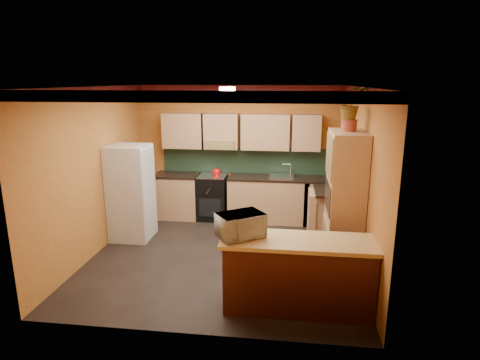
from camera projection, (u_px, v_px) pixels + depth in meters
name	position (u px, v px, depth m)	size (l,w,h in m)	color
room_shell	(226.00, 126.00, 6.33)	(4.24, 4.24, 2.72)	black
base_cabinets_back	(243.00, 199.00, 8.18)	(3.65, 0.60, 0.88)	tan
countertop_back	(243.00, 177.00, 8.07)	(3.65, 0.62, 0.04)	black
stove	(213.00, 197.00, 8.25)	(0.58, 0.58, 0.91)	black
kettle	(217.00, 172.00, 8.06)	(0.17, 0.17, 0.18)	red
sink	(281.00, 176.00, 7.97)	(0.48, 0.40, 0.03)	silver
base_cabinets_right	(331.00, 216.00, 7.14)	(0.60, 0.80, 0.88)	tan
countertop_right	(332.00, 191.00, 7.03)	(0.62, 0.80, 0.04)	black
fridge	(131.00, 193.00, 7.13)	(0.68, 0.66, 1.70)	silver
pantry	(344.00, 203.00, 5.85)	(0.48, 0.90, 2.10)	tan
fern_pot	(349.00, 125.00, 5.62)	(0.22, 0.22, 0.16)	#A03B26
fern	(350.00, 103.00, 5.55)	(0.40, 0.35, 0.44)	tan
breakfast_bar	(298.00, 277.00, 4.95)	(1.80, 0.55, 0.88)	#4B2111
bar_top	(299.00, 242.00, 4.84)	(1.90, 0.65, 0.05)	tan
microwave	(240.00, 225.00, 4.88)	(0.54, 0.37, 0.30)	silver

